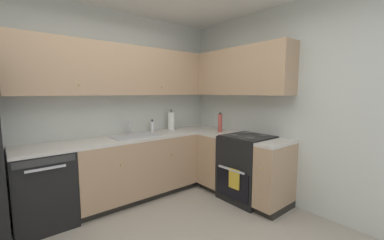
{
  "coord_description": "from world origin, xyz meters",
  "views": [
    {
      "loc": [
        -1.03,
        -1.6,
        1.5
      ],
      "look_at": [
        1.0,
        0.9,
        1.13
      ],
      "focal_mm": 22.18,
      "sensor_mm": 36.0,
      "label": 1
    }
  ],
  "objects_px": {
    "soap_bottle": "(152,126)",
    "paper_towel_roll": "(171,121)",
    "oven_range": "(247,167)",
    "oil_bottle": "(220,123)",
    "dishwasher": "(44,188)"
  },
  "relations": [
    {
      "from": "oil_bottle",
      "to": "dishwasher",
      "type": "bearing_deg",
      "value": 167.72
    },
    {
      "from": "soap_bottle",
      "to": "paper_towel_roll",
      "type": "height_order",
      "value": "paper_towel_roll"
    },
    {
      "from": "oil_bottle",
      "to": "oven_range",
      "type": "bearing_deg",
      "value": -87.99
    },
    {
      "from": "oven_range",
      "to": "paper_towel_roll",
      "type": "xyz_separation_m",
      "value": [
        -0.48,
        1.19,
        0.58
      ]
    },
    {
      "from": "soap_bottle",
      "to": "paper_towel_roll",
      "type": "distance_m",
      "value": 0.35
    },
    {
      "from": "oven_range",
      "to": "soap_bottle",
      "type": "bearing_deg",
      "value": 124.24
    },
    {
      "from": "soap_bottle",
      "to": "paper_towel_roll",
      "type": "xyz_separation_m",
      "value": [
        0.34,
        -0.02,
        0.06
      ]
    },
    {
      "from": "dishwasher",
      "to": "paper_towel_roll",
      "type": "height_order",
      "value": "paper_towel_roll"
    },
    {
      "from": "paper_towel_roll",
      "to": "soap_bottle",
      "type": "bearing_deg",
      "value": 176.67
    },
    {
      "from": "paper_towel_roll",
      "to": "oil_bottle",
      "type": "distance_m",
      "value": 0.81
    },
    {
      "from": "oven_range",
      "to": "paper_towel_roll",
      "type": "bearing_deg",
      "value": 111.94
    },
    {
      "from": "oven_range",
      "to": "soap_bottle",
      "type": "xyz_separation_m",
      "value": [
        -0.82,
        1.21,
        0.52
      ]
    },
    {
      "from": "oven_range",
      "to": "oil_bottle",
      "type": "bearing_deg",
      "value": 92.01
    },
    {
      "from": "dishwasher",
      "to": "oven_range",
      "type": "bearing_deg",
      "value": -23.78
    },
    {
      "from": "soap_bottle",
      "to": "oil_bottle",
      "type": "bearing_deg",
      "value": -40.4
    }
  ]
}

